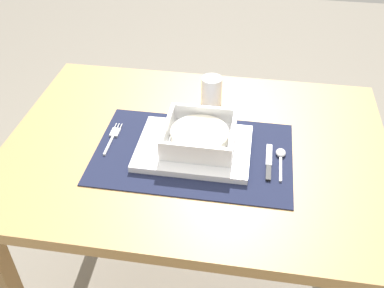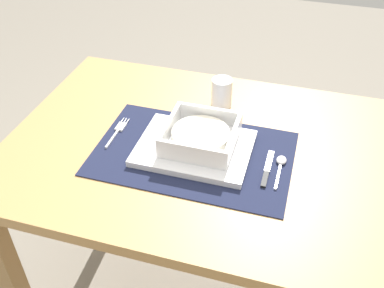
% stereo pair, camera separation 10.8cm
% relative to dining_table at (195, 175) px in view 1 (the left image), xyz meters
% --- Properties ---
extents(dining_table, '(0.96, 0.70, 0.71)m').
position_rel_dining_table_xyz_m(dining_table, '(0.00, 0.00, 0.00)').
color(dining_table, '#B2844C').
rests_on(dining_table, ground).
extents(placemat, '(0.48, 0.31, 0.00)m').
position_rel_dining_table_xyz_m(placemat, '(-0.00, -0.04, 0.11)').
color(placemat, '#191E38').
rests_on(placemat, dining_table).
extents(serving_plate, '(0.28, 0.21, 0.02)m').
position_rel_dining_table_xyz_m(serving_plate, '(-0.00, -0.03, 0.12)').
color(serving_plate, white).
rests_on(serving_plate, placemat).
extents(porridge_bowl, '(0.17, 0.17, 0.05)m').
position_rel_dining_table_xyz_m(porridge_bowl, '(0.01, -0.01, 0.14)').
color(porridge_bowl, white).
rests_on(porridge_bowl, serving_plate).
extents(fork, '(0.02, 0.13, 0.00)m').
position_rel_dining_table_xyz_m(fork, '(-0.21, -0.01, 0.11)').
color(fork, silver).
rests_on(fork, placemat).
extents(spoon, '(0.02, 0.12, 0.01)m').
position_rel_dining_table_xyz_m(spoon, '(0.21, -0.02, 0.11)').
color(spoon, silver).
rests_on(spoon, placemat).
extents(butter_knife, '(0.01, 0.13, 0.01)m').
position_rel_dining_table_xyz_m(butter_knife, '(0.18, -0.06, 0.11)').
color(butter_knife, black).
rests_on(butter_knife, placemat).
extents(drinking_glass, '(0.06, 0.06, 0.08)m').
position_rel_dining_table_xyz_m(drinking_glass, '(0.02, 0.19, 0.14)').
color(drinking_glass, white).
rests_on(drinking_glass, dining_table).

